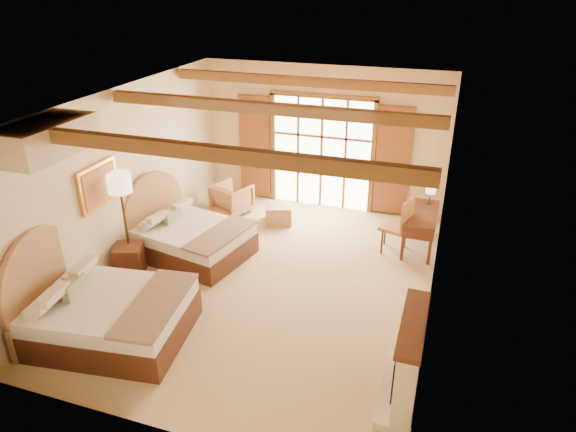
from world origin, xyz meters
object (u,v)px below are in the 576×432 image
at_px(nightstand, 129,260).
at_px(armchair, 232,199).
at_px(bed_far, 186,235).
at_px(desk, 420,228).
at_px(bed_near, 100,309).

bearing_deg(nightstand, armchair, 56.83).
xyz_separation_m(bed_far, nightstand, (-0.61, -0.99, -0.11)).
height_order(nightstand, desk, desk).
bearing_deg(desk, armchair, 176.04).
relative_size(bed_near, bed_far, 1.05).
xyz_separation_m(bed_near, nightstand, (-0.59, 1.58, -0.15)).
distance_m(bed_far, desk, 4.56).
relative_size(nightstand, desk, 0.41).
xyz_separation_m(bed_near, bed_far, (0.02, 2.57, -0.04)).
xyz_separation_m(armchair, desk, (4.16, -0.29, 0.05)).
height_order(bed_far, desk, bed_far).
distance_m(bed_near, armchair, 4.58).
distance_m(nightstand, desk, 5.54).
bearing_deg(desk, bed_far, -157.88).
relative_size(bed_near, armchair, 3.17).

